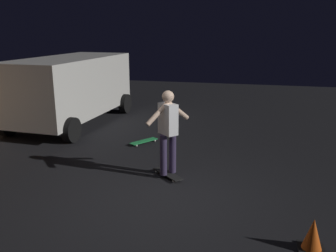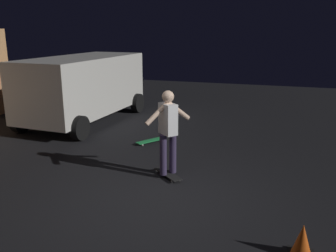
# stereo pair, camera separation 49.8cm
# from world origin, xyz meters

# --- Properties ---
(ground_plane) EXTENTS (28.00, 28.00, 0.00)m
(ground_plane) POSITION_xyz_m (0.00, 0.00, 0.00)
(ground_plane) COLOR black
(parked_van) EXTENTS (4.71, 2.43, 2.03)m
(parked_van) POSITION_xyz_m (4.55, 3.93, 1.16)
(parked_van) COLOR silver
(parked_van) RESTS_ON ground_plane
(skateboard_ridden) EXTENTS (0.67, 0.72, 0.07)m
(skateboard_ridden) POSITION_xyz_m (1.13, 0.09, 0.06)
(skateboard_ridden) COLOR black
(skateboard_ridden) RESTS_ON ground_plane
(skateboard_spare) EXTENTS (0.76, 0.60, 0.07)m
(skateboard_spare) POSITION_xyz_m (3.06, 1.19, 0.06)
(skateboard_spare) COLOR green
(skateboard_spare) RESTS_ON ground_plane
(skater) EXTENTS (0.79, 0.72, 1.67)m
(skater) POSITION_xyz_m (1.13, 0.09, 1.04)
(skater) COLOR #382D4C
(skater) RESTS_ON skateboard_ridden
(traffic_cone) EXTENTS (0.34, 0.34, 0.46)m
(traffic_cone) POSITION_xyz_m (-0.81, -2.34, 0.21)
(traffic_cone) COLOR black
(traffic_cone) RESTS_ON ground_plane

